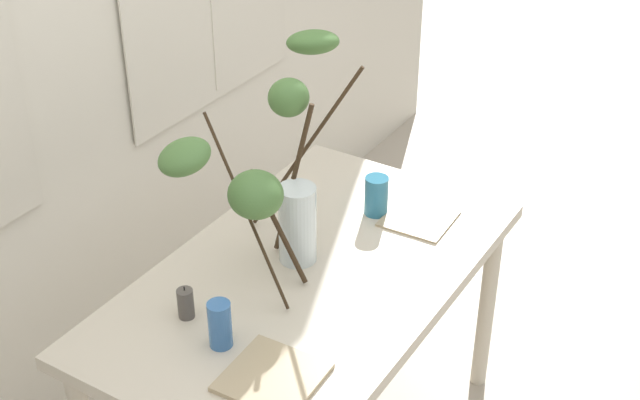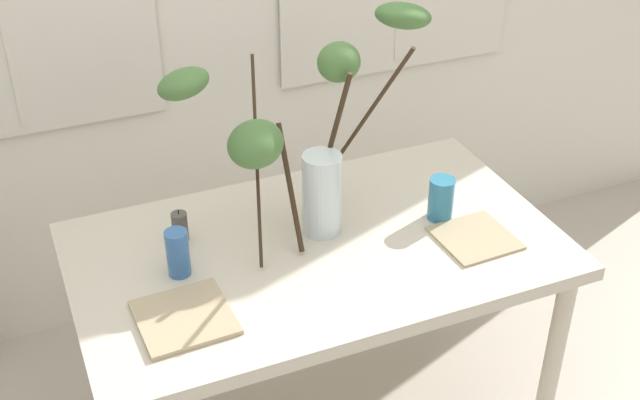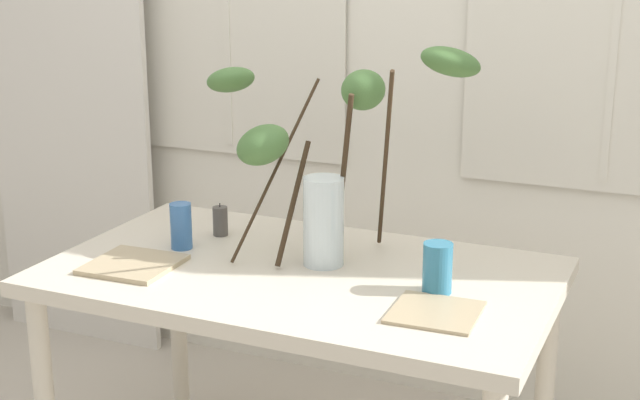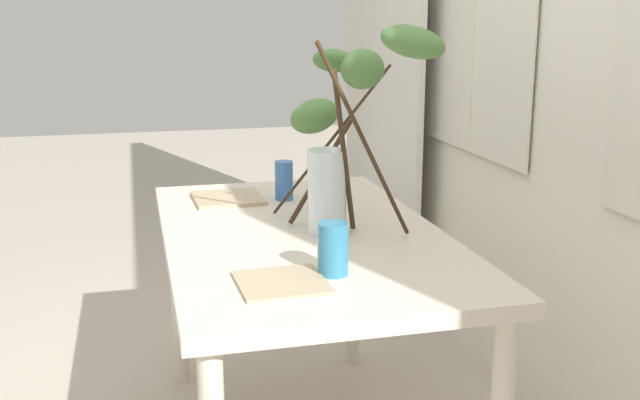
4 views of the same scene
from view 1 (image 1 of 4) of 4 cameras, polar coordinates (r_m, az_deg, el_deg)
dining_table at (r=2.67m, az=-0.75°, el=-6.01°), size 1.36×0.80×0.75m
vase_with_branches at (r=2.52m, az=-2.65°, el=2.37°), size 0.84×0.36×0.62m
drinking_glass_blue_left at (r=2.35m, az=-6.37°, el=-7.86°), size 0.06×0.06×0.13m
drinking_glass_blue_right at (r=2.86m, az=3.60°, el=0.28°), size 0.08×0.08×0.13m
plate_square_left at (r=2.28m, az=-3.04°, el=-11.17°), size 0.24×0.24×0.01m
plate_square_right at (r=2.87m, az=6.29°, el=-1.17°), size 0.22×0.22×0.01m
pillar_candle at (r=2.47m, az=-8.53°, el=-6.51°), size 0.04×0.04×0.10m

